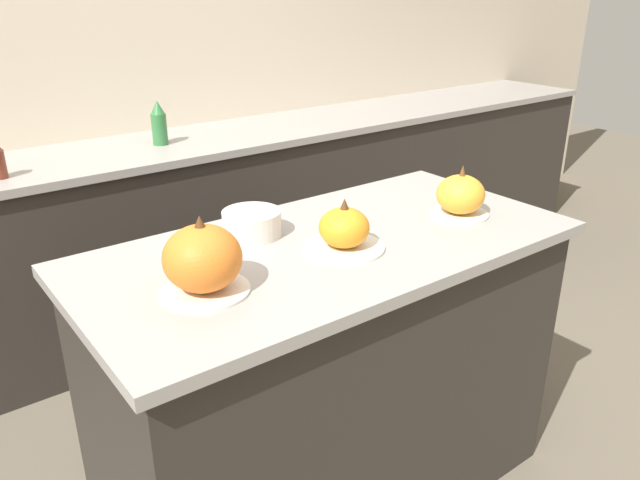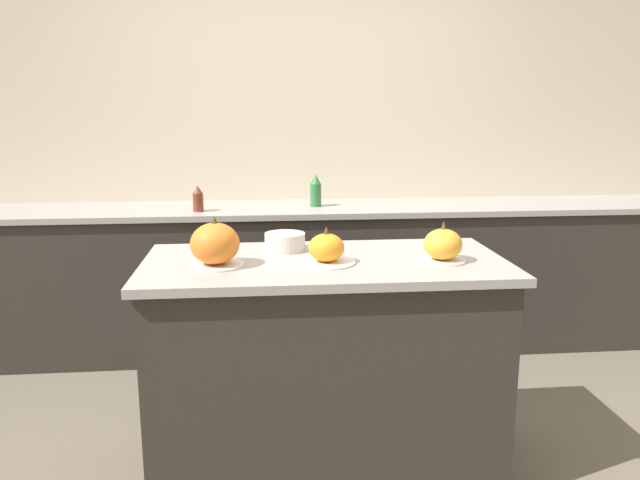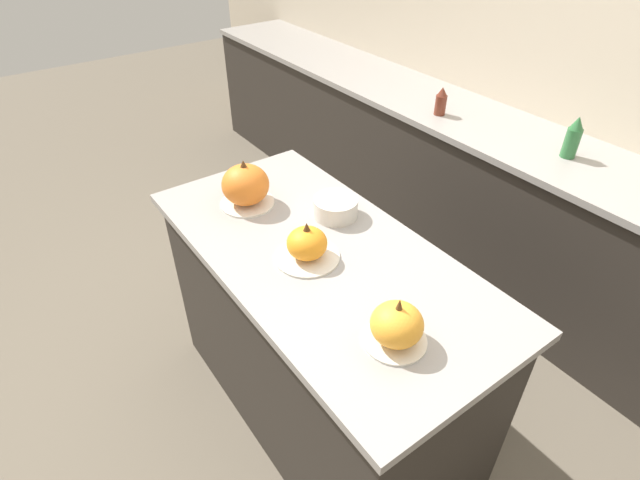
{
  "view_description": "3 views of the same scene",
  "coord_description": "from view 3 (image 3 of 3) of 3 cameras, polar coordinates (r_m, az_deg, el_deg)",
  "views": [
    {
      "loc": [
        -1.03,
        -1.31,
        1.64
      ],
      "look_at": [
        -0.06,
        -0.02,
        0.96
      ],
      "focal_mm": 35.0,
      "sensor_mm": 36.0,
      "label": 1
    },
    {
      "loc": [
        -0.26,
        -2.45,
        1.55
      ],
      "look_at": [
        -0.02,
        -0.02,
        1.02
      ],
      "focal_mm": 35.0,
      "sensor_mm": 36.0,
      "label": 2
    },
    {
      "loc": [
        1.14,
        -0.83,
        2.04
      ],
      "look_at": [
        0.01,
        -0.01,
        0.99
      ],
      "focal_mm": 28.0,
      "sensor_mm": 36.0,
      "label": 3
    }
  ],
  "objects": [
    {
      "name": "pumpkin_cake_center",
      "position": [
        1.74,
        -1.51,
        -0.59
      ],
      "size": [
        0.23,
        0.23,
        0.15
      ],
      "color": "silver",
      "rests_on": "kitchen_island"
    },
    {
      "name": "back_counter",
      "position": [
        2.96,
        22.61,
        1.44
      ],
      "size": [
        6.0,
        0.6,
        0.93
      ],
      "color": "#2D2823",
      "rests_on": "ground_plane"
    },
    {
      "name": "pumpkin_cake_right",
      "position": [
        1.46,
        8.75,
        -9.65
      ],
      "size": [
        0.19,
        0.19,
        0.17
      ],
      "color": "silver",
      "rests_on": "kitchen_island"
    },
    {
      "name": "wall_back",
      "position": [
        2.91,
        30.21,
        16.32
      ],
      "size": [
        8.0,
        0.06,
        2.5
      ],
      "color": "beige",
      "rests_on": "ground_plane"
    },
    {
      "name": "mixing_bowl",
      "position": [
        1.96,
        1.79,
        3.74
      ],
      "size": [
        0.18,
        0.18,
        0.08
      ],
      "color": "beige",
      "rests_on": "kitchen_island"
    },
    {
      "name": "kitchen_island",
      "position": [
        2.12,
        0.07,
        -11.26
      ],
      "size": [
        1.47,
        0.72,
        0.93
      ],
      "color": "#2D2823",
      "rests_on": "ground_plane"
    },
    {
      "name": "ground_plane",
      "position": [
        2.48,
        0.06,
        -18.49
      ],
      "size": [
        12.0,
        12.0,
        0.0
      ],
      "primitive_type": "plane",
      "color": "#665B4C"
    },
    {
      "name": "bottle_short",
      "position": [
        2.93,
        13.66,
        15.12
      ],
      "size": [
        0.06,
        0.06,
        0.16
      ],
      "color": "maroon",
      "rests_on": "back_counter"
    },
    {
      "name": "bottle_tall",
      "position": [
        2.66,
        26.94,
        10.37
      ],
      "size": [
        0.07,
        0.07,
        0.2
      ],
      "color": "#2D6B38",
      "rests_on": "back_counter"
    },
    {
      "name": "pumpkin_cake_left",
      "position": [
        2.04,
        -8.5,
        6.16
      ],
      "size": [
        0.22,
        0.22,
        0.2
      ],
      "color": "silver",
      "rests_on": "kitchen_island"
    }
  ]
}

